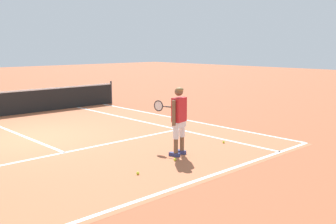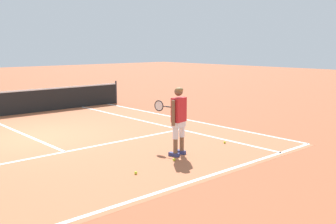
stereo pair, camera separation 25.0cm
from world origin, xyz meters
name	(u,v)px [view 2 (the right image)]	position (x,y,z in m)	size (l,w,h in m)	color
ground_plane	(31,137)	(0.00, 0.00, 0.00)	(80.00, 80.00, 0.00)	#9E5133
court_inner_surface	(43,143)	(0.00, -0.87, 0.00)	(10.98, 10.56, 0.00)	#B2603D
line_baseline	(159,192)	(0.00, -5.95, 0.00)	(10.98, 0.10, 0.01)	white
line_service	(65,152)	(0.00, -2.19, 0.00)	(8.23, 0.10, 0.01)	white
line_centre_service	(18,132)	(0.00, 1.01, 0.00)	(0.10, 6.40, 0.01)	white
line_singles_right	(155,124)	(4.12, -0.87, 0.00)	(0.10, 10.16, 0.01)	white
line_doubles_right	(183,119)	(5.49, -0.87, 0.00)	(0.10, 10.16, 0.01)	white
tennis_player	(178,116)	(1.99, -4.33, 0.99)	(0.59, 1.20, 1.71)	navy
tennis_ball_near_feet	(136,173)	(0.30, -4.83, 0.03)	(0.07, 0.07, 0.07)	#CCE02D
tennis_ball_by_baseline	(174,160)	(1.57, -4.65, 0.03)	(0.07, 0.07, 0.07)	#CCE02D
tennis_ball_mid_court	(225,142)	(3.77, -4.35, 0.03)	(0.07, 0.07, 0.07)	#CCE02D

